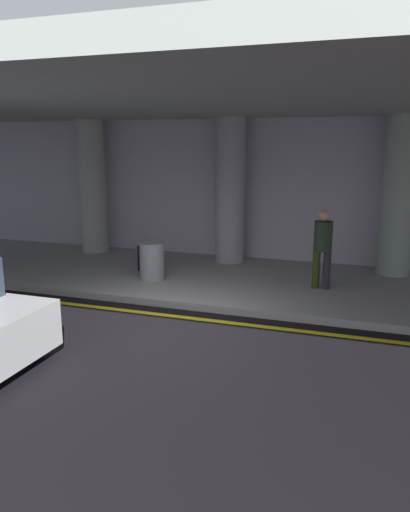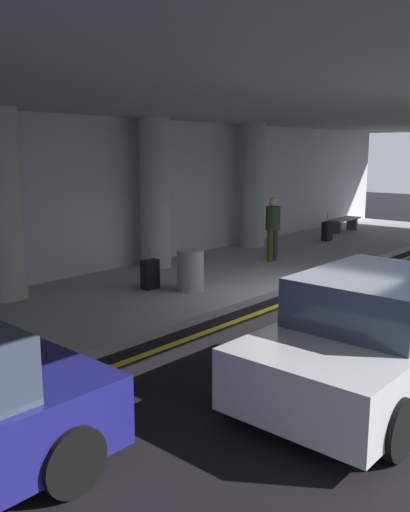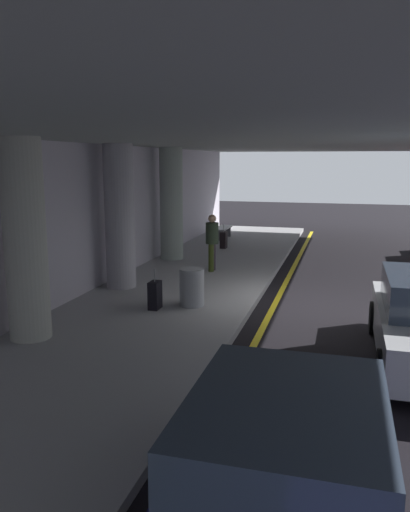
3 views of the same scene
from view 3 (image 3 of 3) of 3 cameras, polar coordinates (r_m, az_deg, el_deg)
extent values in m
plane|color=black|center=(12.39, 10.59, -5.43)|extent=(60.00, 60.00, 0.00)
cube|color=#98989B|center=(12.98, -3.19, -4.18)|extent=(26.00, 4.20, 0.15)
cube|color=yellow|center=(12.45, 7.84, -5.25)|extent=(26.00, 0.14, 0.01)
cylinder|color=#9E9F95|center=(9.74, -19.43, 1.65)|extent=(0.76, 0.76, 3.65)
cylinder|color=#97939C|center=(13.19, -9.51, 4.33)|extent=(0.76, 0.76, 3.65)
cylinder|color=#939E94|center=(16.88, -3.77, 5.81)|extent=(0.76, 0.76, 3.65)
cube|color=#949B94|center=(12.41, -1.13, 13.22)|extent=(28.00, 13.20, 0.30)
cube|color=#B1ABB8|center=(13.52, -12.37, 4.06)|extent=(26.00, 0.30, 3.80)
cylinder|color=black|center=(10.76, 18.47, -6.53)|extent=(0.64, 0.22, 0.64)
cylinder|color=black|center=(8.22, 19.37, -11.98)|extent=(0.64, 0.22, 0.64)
cube|color=navy|center=(4.77, 8.66, -26.16)|extent=(4.10, 1.80, 0.70)
cube|color=#2D3847|center=(4.50, 9.06, -18.75)|extent=(2.10, 1.60, 0.60)
cylinder|color=black|center=(6.13, 1.83, -19.49)|extent=(0.64, 0.22, 0.64)
cylinder|color=black|center=(6.02, 18.88, -20.70)|extent=(0.64, 0.22, 0.64)
cylinder|color=#2F3A12|center=(15.04, 0.69, -0.21)|extent=(0.16, 0.16, 0.82)
cylinder|color=#2B242D|center=(15.25, 0.90, -0.06)|extent=(0.16, 0.16, 0.82)
cylinder|color=#243020|center=(15.03, 0.80, 2.57)|extent=(0.38, 0.38, 0.62)
sphere|color=tan|center=(14.97, 0.80, 4.20)|extent=(0.24, 0.24, 0.24)
cube|color=black|center=(11.36, -5.61, -4.38)|extent=(0.36, 0.22, 0.62)
cylinder|color=slate|center=(11.25, -5.65, -2.16)|extent=(0.02, 0.02, 0.28)
cube|color=black|center=(19.08, 2.09, 1.81)|extent=(0.36, 0.22, 0.62)
cylinder|color=slate|center=(19.02, 2.10, 3.15)|extent=(0.02, 0.02, 0.28)
cube|color=slate|center=(21.42, 1.99, 3.16)|extent=(1.60, 0.50, 0.06)
cube|color=#4C4C51|center=(20.85, 1.59, 2.29)|extent=(0.10, 0.40, 0.42)
cube|color=#4C4C51|center=(22.05, 2.36, 2.74)|extent=(0.10, 0.40, 0.42)
cylinder|color=gray|center=(11.54, -1.48, -3.49)|extent=(0.56, 0.56, 0.85)
camera|label=1|loc=(16.58, 38.99, 7.46)|focal=34.36mm
camera|label=2|loc=(5.03, 72.66, -1.67)|focal=38.19mm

